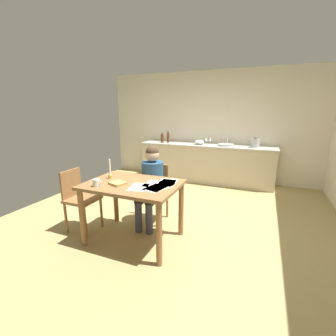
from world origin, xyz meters
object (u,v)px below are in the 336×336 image
(chair_side_empty, at_px, (79,197))
(candlestick, at_px, (110,173))
(wine_glass_by_kettle, at_px, (206,139))
(sink_unit, at_px, (226,145))
(mixing_bowl, at_px, (199,142))
(chair_at_table, at_px, (155,190))
(bottle_vinegar, at_px, (168,138))
(stovetop_kettle, at_px, (255,143))
(wine_glass_near_sink, at_px, (210,139))
(dining_table, at_px, (133,193))
(coffee_mug, at_px, (97,183))
(bottle_oil, at_px, (162,138))
(person_seated, at_px, (151,181))
(book_magazine, at_px, (118,183))

(chair_side_empty, bearing_deg, candlestick, 14.80)
(chair_side_empty, xyz_separation_m, wine_glass_by_kettle, (1.05, 3.17, 0.51))
(sink_unit, xyz_separation_m, mixing_bowl, (-0.62, -0.03, 0.03))
(chair_at_table, xyz_separation_m, sink_unit, (0.71, 2.31, 0.44))
(bottle_vinegar, xyz_separation_m, stovetop_kettle, (2.06, -0.00, -0.02))
(sink_unit, xyz_separation_m, wine_glass_near_sink, (-0.41, 0.15, 0.09))
(dining_table, relative_size, coffee_mug, 9.92)
(sink_unit, height_order, bottle_oil, bottle_oil)
(dining_table, bearing_deg, person_seated, 89.50)
(mixing_bowl, bearing_deg, chair_at_table, -92.21)
(chair_at_table, xyz_separation_m, wine_glass_near_sink, (0.31, 2.46, 0.52))
(book_magazine, height_order, bottle_oil, bottle_oil)
(person_seated, distance_m, mixing_bowl, 2.44)
(coffee_mug, height_order, sink_unit, sink_unit)
(wine_glass_by_kettle, bearing_deg, person_seated, -94.29)
(chair_at_table, bearing_deg, bottle_vinegar, 107.39)
(chair_side_empty, xyz_separation_m, wine_glass_near_sink, (1.15, 3.17, 0.51))
(sink_unit, bearing_deg, wine_glass_near_sink, 160.25)
(person_seated, xyz_separation_m, chair_side_empty, (-0.86, -0.57, -0.18))
(chair_at_table, height_order, person_seated, person_seated)
(wine_glass_near_sink, relative_size, wine_glass_by_kettle, 1.00)
(person_seated, height_order, book_magazine, person_seated)
(chair_side_empty, xyz_separation_m, candlestick, (0.47, 0.12, 0.37))
(book_magazine, relative_size, mixing_bowl, 0.84)
(bottle_oil, height_order, wine_glass_near_sink, bottle_oil)
(chair_at_table, xyz_separation_m, wine_glass_by_kettle, (0.21, 2.46, 0.52))
(dining_table, xyz_separation_m, wine_glass_by_kettle, (0.20, 3.12, 0.34))
(person_seated, bearing_deg, candlestick, -131.06)
(chair_side_empty, xyz_separation_m, bottle_vinegar, (0.12, 3.03, 0.52))
(person_seated, distance_m, coffee_mug, 0.88)
(chair_at_table, xyz_separation_m, coffee_mug, (-0.33, -0.94, 0.35))
(coffee_mug, distance_m, book_magazine, 0.25)
(bottle_oil, relative_size, bottle_vinegar, 0.87)
(dining_table, relative_size, book_magazine, 6.24)
(book_magazine, height_order, sink_unit, sink_unit)
(mixing_bowl, bearing_deg, wine_glass_by_kettle, 55.89)
(mixing_bowl, relative_size, wine_glass_near_sink, 1.46)
(coffee_mug, height_order, bottle_oil, bottle_oil)
(chair_at_table, xyz_separation_m, mixing_bowl, (0.09, 2.28, 0.46))
(stovetop_kettle, bearing_deg, sink_unit, 179.62)
(person_seated, distance_m, wine_glass_near_sink, 2.64)
(chair_at_table, bearing_deg, wine_glass_by_kettle, 85.16)
(bottle_oil, relative_size, wine_glass_near_sink, 1.61)
(sink_unit, bearing_deg, bottle_oil, -176.73)
(dining_table, distance_m, book_magazine, 0.23)
(chair_at_table, bearing_deg, coffee_mug, -109.37)
(coffee_mug, height_order, candlestick, candlestick)
(dining_table, distance_m, chair_at_table, 0.69)
(sink_unit, xyz_separation_m, bottle_vinegar, (-1.44, -0.00, 0.10))
(sink_unit, bearing_deg, chair_at_table, -107.15)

